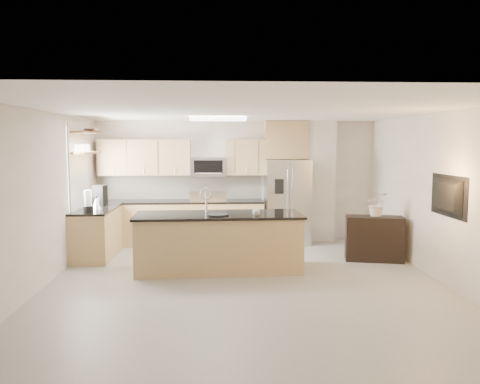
{
  "coord_description": "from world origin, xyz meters",
  "views": [
    {
      "loc": [
        -0.44,
        -6.89,
        2.13
      ],
      "look_at": [
        -0.02,
        1.3,
        1.27
      ],
      "focal_mm": 35.0,
      "sensor_mm": 36.0,
      "label": 1
    }
  ],
  "objects": [
    {
      "name": "partition_column",
      "position": [
        1.82,
        3.1,
        1.3
      ],
      "size": [
        0.6,
        0.3,
        2.6
      ],
      "primitive_type": "cube",
      "color": "beige",
      "rests_on": "floor"
    },
    {
      "name": "island",
      "position": [
        -0.4,
        0.8,
        0.48
      ],
      "size": [
        2.8,
        1.09,
        1.38
      ],
      "rotation": [
        0.0,
        0.0,
        0.03
      ],
      "color": "tan",
      "rests_on": "floor"
    },
    {
      "name": "wall_right",
      "position": [
        3.0,
        0.0,
        1.3
      ],
      "size": [
        0.02,
        6.5,
        2.6
      ],
      "primitive_type": "cube",
      "color": "silver",
      "rests_on": "floor"
    },
    {
      "name": "television",
      "position": [
        2.91,
        -0.2,
        1.35
      ],
      "size": [
        0.14,
        1.08,
        0.62
      ],
      "primitive_type": "imported",
      "rotation": [
        0.0,
        0.0,
        1.57
      ],
      "color": "black",
      "rests_on": "wall_right"
    },
    {
      "name": "kettle",
      "position": [
        -2.63,
        1.7,
        1.03
      ],
      "size": [
        0.2,
        0.2,
        0.25
      ],
      "color": "silver",
      "rests_on": "left_counter"
    },
    {
      "name": "microwave",
      "position": [
        -0.6,
        3.04,
        1.63
      ],
      "size": [
        0.76,
        0.4,
        0.4
      ],
      "color": "silver",
      "rests_on": "upper_cabinets"
    },
    {
      "name": "upper_cabinets",
      "position": [
        -1.3,
        3.09,
        1.83
      ],
      "size": [
        3.5,
        0.33,
        0.75
      ],
      "color": "tan",
      "rests_on": "wall_back"
    },
    {
      "name": "window",
      "position": [
        -2.98,
        1.85,
        1.65
      ],
      "size": [
        0.04,
        1.15,
        1.65
      ],
      "color": "white",
      "rests_on": "wall_left"
    },
    {
      "name": "wall_back",
      "position": [
        0.0,
        3.25,
        1.3
      ],
      "size": [
        6.0,
        0.02,
        2.6
      ],
      "primitive_type": "cube",
      "color": "silver",
      "rests_on": "floor"
    },
    {
      "name": "platter",
      "position": [
        -0.43,
        0.66,
        0.97
      ],
      "size": [
        0.41,
        0.41,
        0.02
      ],
      "primitive_type": "cylinder",
      "rotation": [
        0.0,
        0.0,
        -0.04
      ],
      "color": "black",
      "rests_on": "island"
    },
    {
      "name": "refrigerator",
      "position": [
        1.06,
        2.87,
        0.89
      ],
      "size": [
        0.92,
        0.78,
        1.78
      ],
      "color": "silver",
      "rests_on": "floor"
    },
    {
      "name": "range",
      "position": [
        -0.6,
        2.92,
        0.47
      ],
      "size": [
        0.76,
        0.64,
        1.14
      ],
      "color": "black",
      "rests_on": "floor"
    },
    {
      "name": "shelf_lower",
      "position": [
        -2.85,
        1.95,
        1.95
      ],
      "size": [
        0.3,
        1.2,
        0.04
      ],
      "primitive_type": "cube",
      "color": "brown",
      "rests_on": "wall_left"
    },
    {
      "name": "floor",
      "position": [
        0.0,
        0.0,
        0.0
      ],
      "size": [
        6.5,
        6.5,
        0.0
      ],
      "primitive_type": "plane",
      "color": "#ABA8A3",
      "rests_on": "ground"
    },
    {
      "name": "credenza",
      "position": [
        2.42,
        1.31,
        0.4
      ],
      "size": [
        1.08,
        0.62,
        0.81
      ],
      "primitive_type": "cube",
      "rotation": [
        0.0,
        0.0,
        -0.21
      ],
      "color": "black",
      "rests_on": "floor"
    },
    {
      "name": "blender",
      "position": [
        -2.67,
        1.32,
        1.09
      ],
      "size": [
        0.17,
        0.17,
        0.39
      ],
      "color": "black",
      "rests_on": "left_counter"
    },
    {
      "name": "ceiling",
      "position": [
        0.0,
        0.0,
        2.6
      ],
      "size": [
        6.0,
        6.5,
        0.02
      ],
      "primitive_type": "cube",
      "color": "white",
      "rests_on": "wall_back"
    },
    {
      "name": "wall_front",
      "position": [
        0.0,
        -3.25,
        1.3
      ],
      "size": [
        6.0,
        0.02,
        2.6
      ],
      "primitive_type": "cube",
      "color": "silver",
      "rests_on": "floor"
    },
    {
      "name": "wall_left",
      "position": [
        -3.0,
        0.0,
        1.3
      ],
      "size": [
        0.02,
        6.5,
        2.6
      ],
      "primitive_type": "cube",
      "color": "silver",
      "rests_on": "floor"
    },
    {
      "name": "shelf_upper",
      "position": [
        -2.85,
        1.95,
        2.32
      ],
      "size": [
        0.3,
        1.2,
        0.04
      ],
      "primitive_type": "cube",
      "color": "brown",
      "rests_on": "wall_left"
    },
    {
      "name": "flower_vase",
      "position": [
        2.46,
        1.33,
        1.14
      ],
      "size": [
        0.74,
        0.69,
        0.67
      ],
      "primitive_type": "imported",
      "rotation": [
        0.0,
        0.0,
        -0.32
      ],
      "color": "beige",
      "rests_on": "credenza"
    },
    {
      "name": "back_counter",
      "position": [
        -1.23,
        2.93,
        0.47
      ],
      "size": [
        3.55,
        0.66,
        1.44
      ],
      "color": "tan",
      "rests_on": "floor"
    },
    {
      "name": "bowl",
      "position": [
        -2.85,
        2.35,
        2.38
      ],
      "size": [
        0.43,
        0.43,
        0.09
      ],
      "primitive_type": "imported",
      "rotation": [
        0.0,
        0.0,
        -0.19
      ],
      "color": "silver",
      "rests_on": "shelf_upper"
    },
    {
      "name": "left_counter",
      "position": [
        -2.67,
        1.85,
        0.46
      ],
      "size": [
        0.66,
        1.5,
        0.92
      ],
      "color": "tan",
      "rests_on": "floor"
    },
    {
      "name": "cup",
      "position": [
        0.21,
        0.6,
        1.01
      ],
      "size": [
        0.15,
        0.15,
        0.1
      ],
      "primitive_type": "imported",
      "rotation": [
        0.0,
        0.0,
        -0.28
      ],
      "color": "white",
      "rests_on": "island"
    },
    {
      "name": "coffee_maker",
      "position": [
        -2.69,
        2.26,
        1.11
      ],
      "size": [
        0.25,
        0.28,
        0.39
      ],
      "color": "black",
      "rests_on": "left_counter"
    },
    {
      "name": "ceiling_fixture",
      "position": [
        -0.4,
        1.6,
        2.56
      ],
      "size": [
        1.0,
        0.5,
        0.06
      ],
      "primitive_type": "cube",
      "color": "white",
      "rests_on": "ceiling"
    }
  ]
}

